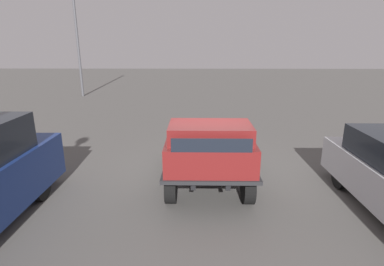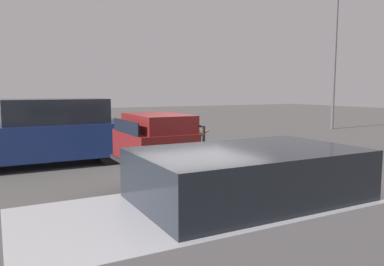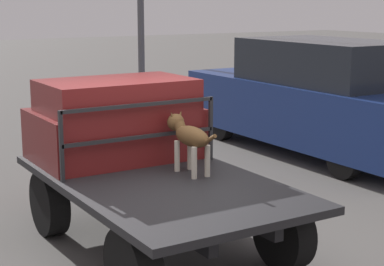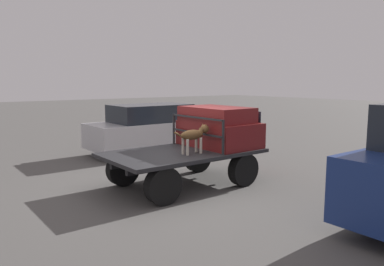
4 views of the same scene
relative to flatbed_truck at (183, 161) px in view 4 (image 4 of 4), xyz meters
The scene contains 6 objects.
ground_plane 0.58m from the flatbed_truck, ahead, with size 80.00×80.00×0.00m, color #514F4C.
flatbed_truck is the anchor object (origin of this frame).
truck_cab 1.26m from the flatbed_truck, ahead, with size 1.26×1.88×0.96m.
truck_headboard 0.83m from the flatbed_truck, ahead, with size 0.04×1.88×0.76m.
dog 0.76m from the flatbed_truck, 85.24° to the right, with size 0.95×0.23×0.65m.
parked_sedan 4.30m from the flatbed_truck, 66.71° to the left, with size 4.59×1.73×1.61m.
Camera 4 is at (-4.91, -6.76, 2.38)m, focal length 35.00 mm.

